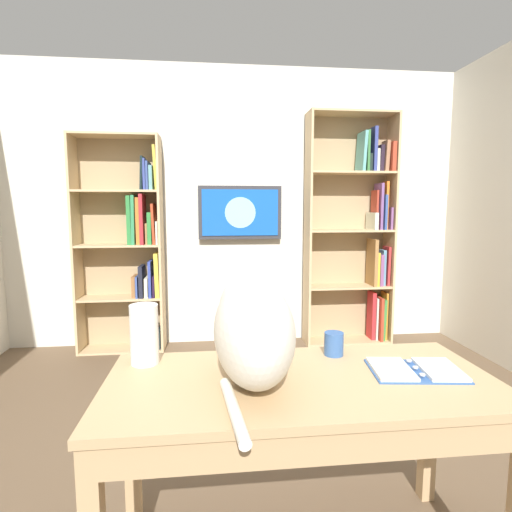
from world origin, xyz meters
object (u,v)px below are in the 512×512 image
(bookshelf_left, at_px, (359,231))
(bookshelf_right, at_px, (130,248))
(open_binder, at_px, (415,370))
(wall_mounted_tv, at_px, (240,213))
(desk, at_px, (302,411))
(cat, at_px, (253,324))
(coffee_mug, at_px, (334,344))
(paper_towel_roll, at_px, (144,334))

(bookshelf_left, xyz_separation_m, bookshelf_right, (2.21, 0.00, -0.15))
(open_binder, bearing_deg, wall_mounted_tv, -79.53)
(wall_mounted_tv, distance_m, desk, 2.68)
(bookshelf_right, bearing_deg, cat, 110.06)
(bookshelf_right, bearing_deg, bookshelf_left, -179.95)
(bookshelf_left, height_order, open_binder, bookshelf_left)
(bookshelf_right, relative_size, wall_mounted_tv, 2.48)
(desk, distance_m, coffee_mug, 0.34)
(open_binder, xyz_separation_m, paper_towel_roll, (1.02, -0.20, 0.11))
(bookshelf_right, relative_size, coffee_mug, 20.86)
(bookshelf_right, height_order, wall_mounted_tv, bookshelf_right)
(bookshelf_right, height_order, coffee_mug, bookshelf_right)
(cat, distance_m, paper_towel_roll, 0.45)
(bookshelf_right, distance_m, paper_towel_roll, 2.33)
(wall_mounted_tv, xyz_separation_m, open_binder, (-0.47, 2.56, -0.56))
(open_binder, height_order, paper_towel_roll, paper_towel_roll)
(desk, relative_size, coffee_mug, 14.63)
(bookshelf_left, bearing_deg, paper_towel_roll, 52.97)
(open_binder, height_order, coffee_mug, coffee_mug)
(cat, bearing_deg, desk, 162.56)
(wall_mounted_tv, relative_size, desk, 0.57)
(desk, relative_size, paper_towel_roll, 5.96)
(paper_towel_roll, bearing_deg, desk, 158.17)
(bookshelf_right, xyz_separation_m, open_binder, (-1.51, 2.48, -0.22))
(paper_towel_roll, bearing_deg, wall_mounted_tv, -103.05)
(bookshelf_left, relative_size, cat, 3.30)
(bookshelf_right, bearing_deg, paper_towel_roll, 102.09)
(desk, height_order, paper_towel_roll, paper_towel_roll)
(wall_mounted_tv, bearing_deg, coffee_mug, 95.38)
(wall_mounted_tv, relative_size, cat, 1.18)
(bookshelf_right, distance_m, cat, 2.62)
(coffee_mug, bearing_deg, desk, 52.08)
(paper_towel_roll, bearing_deg, open_binder, 168.83)
(cat, bearing_deg, coffee_mug, -152.97)
(desk, distance_m, cat, 0.36)
(wall_mounted_tv, bearing_deg, cat, 86.90)
(cat, bearing_deg, bookshelf_left, -118.05)
(desk, bearing_deg, wall_mounted_tv, -89.19)
(wall_mounted_tv, xyz_separation_m, coffee_mug, (-0.22, 2.36, -0.52))
(wall_mounted_tv, height_order, paper_towel_roll, wall_mounted_tv)
(desk, xyz_separation_m, paper_towel_roll, (0.58, -0.23, 0.23))
(paper_towel_roll, bearing_deg, cat, 156.38)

